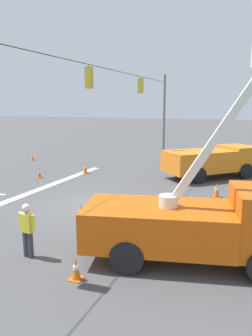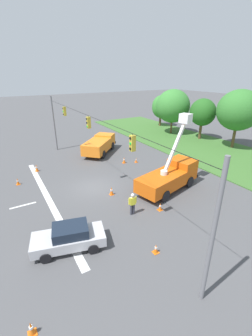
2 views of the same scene
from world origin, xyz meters
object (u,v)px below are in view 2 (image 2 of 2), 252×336
traffic_cone_lane_edge_a (31,328)px  road_worker (133,203)px  traffic_cone_near_bucket (36,168)px  traffic_cone_far_left (160,207)px  tree_centre (203,112)px  tree_west (173,106)px  traffic_cone_mid_right (111,191)px  utility_truck_support_near (100,144)px  traffic_cone_foreground_right (156,249)px  utility_truck_bucket_lift (170,175)px  sedan_silver (69,237)px  traffic_cone_far_right (124,160)px  tree_far_west (161,107)px  traffic_cone_mid_left (136,160)px  traffic_cone_lane_edge_b (18,181)px  tree_east (239,110)px

traffic_cone_lane_edge_a → road_worker: bearing=122.5°
traffic_cone_near_bucket → traffic_cone_far_left: (12.75, 6.84, -0.09)m
traffic_cone_lane_edge_a → tree_centre: bearing=121.4°
tree_west → traffic_cone_mid_right: size_ratio=9.65×
utility_truck_support_near → traffic_cone_near_bucket: 8.77m
traffic_cone_foreground_right → road_worker: bearing=167.5°
traffic_cone_foreground_right → utility_truck_bucket_lift: bearing=134.1°
tree_centre → traffic_cone_foreground_right: tree_centre is taller
utility_truck_support_near → traffic_cone_near_bucket: bearing=-76.0°
sedan_silver → traffic_cone_far_left: sedan_silver is taller
utility_truck_bucket_lift → traffic_cone_mid_right: bearing=-107.9°
tree_centre → traffic_cone_far_right: 16.40m
tree_far_west → traffic_cone_far_right: tree_far_west is taller
utility_truck_support_near → traffic_cone_mid_right: (10.80, -3.79, -0.79)m
road_worker → traffic_cone_mid_left: road_worker is taller
utility_truck_support_near → traffic_cone_foreground_right: (18.29, -4.67, -0.87)m
traffic_cone_near_bucket → traffic_cone_lane_edge_b: size_ratio=1.18×
traffic_cone_foreground_right → traffic_cone_far_right: (-13.47, 5.60, 0.08)m
tree_centre → sedan_silver: (13.33, -25.54, -3.46)m
utility_truck_bucket_lift → utility_truck_support_near: 12.54m
traffic_cone_mid_right → traffic_cone_lane_edge_b: traffic_cone_mid_right is taller
road_worker → traffic_cone_far_right: bearing=153.4°
tree_far_west → traffic_cone_lane_edge_a: size_ratio=8.64×
road_worker → traffic_cone_mid_right: (-3.43, -0.02, -0.62)m
sedan_silver → traffic_cone_near_bucket: sedan_silver is taller
tree_east → traffic_cone_foreground_right: (10.70, -21.78, -4.96)m
tree_far_west → traffic_cone_near_bucket: tree_far_west is taller
traffic_cone_lane_edge_b → traffic_cone_far_left: size_ratio=1.05×
traffic_cone_far_left → tree_centre: bearing=125.2°
traffic_cone_foreground_right → traffic_cone_mid_right: 7.55m
traffic_cone_foreground_right → traffic_cone_mid_left: (-12.93, 6.95, -0.02)m
sedan_silver → traffic_cone_lane_edge_b: size_ratio=6.77×
traffic_cone_mid_right → traffic_cone_lane_edge_a: bearing=-43.2°
traffic_cone_lane_edge_a → traffic_cone_far_right: size_ratio=0.90×
tree_centre → utility_truck_support_near: (-1.98, -16.61, -3.08)m
tree_far_west → utility_truck_bucket_lift: bearing=-36.5°
tree_far_west → sedan_silver: tree_far_west is taller
road_worker → traffic_cone_lane_edge_a: bearing=-57.5°
utility_truck_support_near → traffic_cone_mid_left: (5.37, 2.28, -0.89)m
tree_west → sedan_silver: (18.48, -24.01, -3.90)m
tree_centre → tree_far_west: bearing=176.9°
traffic_cone_near_bucket → tree_centre: bearing=90.3°
tree_east → traffic_cone_mid_left: size_ratio=13.49×
tree_west → tree_centre: tree_west is taller
road_worker → traffic_cone_far_left: road_worker is taller
traffic_cone_foreground_right → traffic_cone_near_bucket: traffic_cone_near_bucket is taller
utility_truck_support_near → traffic_cone_near_bucket: size_ratio=7.90×
tree_east → traffic_cone_foreground_right: size_ratio=12.77×
traffic_cone_mid_right → tree_far_west: bearing=133.2°
tree_east → traffic_cone_mid_left: (-2.23, -14.83, -4.98)m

